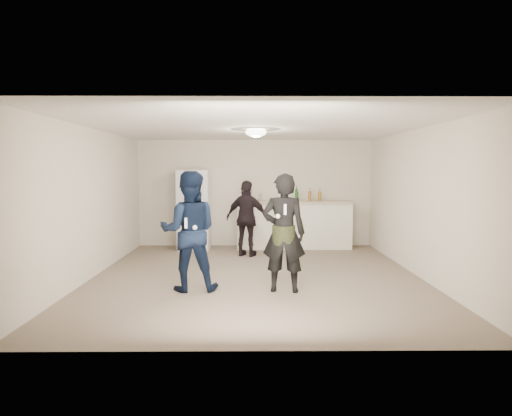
{
  "coord_description": "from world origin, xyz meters",
  "views": [
    {
      "loc": [
        -0.06,
        -7.12,
        1.8
      ],
      "look_at": [
        0.0,
        0.2,
        1.15
      ],
      "focal_mm": 30.0,
      "sensor_mm": 36.0,
      "label": 1
    }
  ],
  "objects_px": {
    "counter": "(294,225)",
    "spectator": "(247,219)",
    "fridge": "(194,210)",
    "shaker": "(260,197)",
    "man": "(189,231)",
    "woman": "(284,233)"
  },
  "relations": [
    {
      "from": "man",
      "to": "shaker",
      "type": "bearing_deg",
      "value": -112.01
    },
    {
      "from": "counter",
      "to": "spectator",
      "type": "bearing_deg",
      "value": -138.44
    },
    {
      "from": "counter",
      "to": "fridge",
      "type": "height_order",
      "value": "fridge"
    },
    {
      "from": "shaker",
      "to": "spectator",
      "type": "xyz_separation_m",
      "value": [
        -0.3,
        -1.06,
        -0.38
      ]
    },
    {
      "from": "fridge",
      "to": "shaker",
      "type": "relative_size",
      "value": 10.59
    },
    {
      "from": "shaker",
      "to": "woman",
      "type": "bearing_deg",
      "value": -85.74
    },
    {
      "from": "fridge",
      "to": "woman",
      "type": "distance_m",
      "value": 3.92
    },
    {
      "from": "counter",
      "to": "spectator",
      "type": "distance_m",
      "value": 1.45
    },
    {
      "from": "counter",
      "to": "fridge",
      "type": "bearing_deg",
      "value": -178.25
    },
    {
      "from": "fridge",
      "to": "man",
      "type": "bearing_deg",
      "value": -83.55
    },
    {
      "from": "spectator",
      "to": "man",
      "type": "bearing_deg",
      "value": 92.18
    },
    {
      "from": "woman",
      "to": "counter",
      "type": "bearing_deg",
      "value": -90.56
    },
    {
      "from": "counter",
      "to": "man",
      "type": "height_order",
      "value": "man"
    },
    {
      "from": "counter",
      "to": "shaker",
      "type": "bearing_deg",
      "value": 171.48
    },
    {
      "from": "woman",
      "to": "spectator",
      "type": "bearing_deg",
      "value": -70.34
    },
    {
      "from": "counter",
      "to": "fridge",
      "type": "relative_size",
      "value": 1.44
    },
    {
      "from": "shaker",
      "to": "woman",
      "type": "relative_size",
      "value": 0.1
    },
    {
      "from": "counter",
      "to": "woman",
      "type": "bearing_deg",
      "value": -97.93
    },
    {
      "from": "fridge",
      "to": "spectator",
      "type": "xyz_separation_m",
      "value": [
        1.22,
        -0.87,
        -0.11
      ]
    },
    {
      "from": "fridge",
      "to": "counter",
      "type": "bearing_deg",
      "value": 1.75
    },
    {
      "from": "counter",
      "to": "spectator",
      "type": "xyz_separation_m",
      "value": [
        -1.06,
        -0.94,
        0.27
      ]
    },
    {
      "from": "man",
      "to": "woman",
      "type": "height_order",
      "value": "man"
    }
  ]
}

